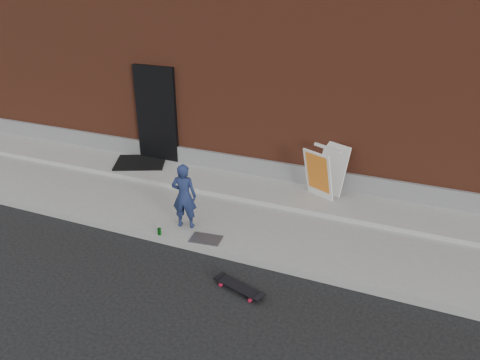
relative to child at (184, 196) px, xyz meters
The scene contains 10 objects.
ground 1.08m from the child, 42.74° to the right, with size 80.00×80.00×0.00m, color black.
sidewalk 1.34m from the child, 61.19° to the left, with size 20.00×3.00×0.15m, color gray.
apron 2.05m from the child, 73.90° to the left, with size 20.00×1.20×0.10m, color gray.
building 6.74m from the child, 85.19° to the left, with size 20.00×8.10×5.00m.
child is the anchor object (origin of this frame).
skateboard 2.11m from the child, 37.19° to the right, with size 0.87×0.45×0.10m.
pizza_sign 2.95m from the child, 44.58° to the left, with size 0.89×0.95×1.06m.
soda_can 0.78m from the child, 122.40° to the right, with size 0.07×0.07×0.13m, color #1A8624.
doormat 3.16m from the child, 139.07° to the left, with size 1.16×0.94×0.03m, color black.
utility_plate 0.88m from the child, 26.31° to the right, with size 0.55×0.35×0.02m, color #535257.
Camera 1 is at (3.31, -6.09, 4.63)m, focal length 35.00 mm.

